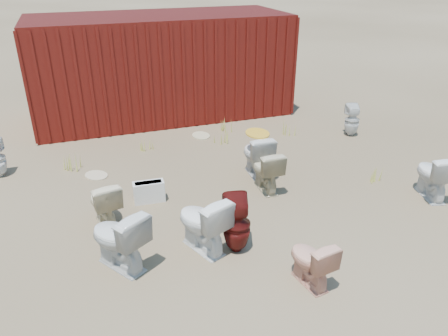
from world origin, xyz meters
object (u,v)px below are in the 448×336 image
object	(u,v)px
shipping_container	(162,66)
toilet_back_yellowlid	(257,155)
toilet_front_a	(118,239)
loose_tank	(149,192)
toilet_front_maroon	(237,224)
toilet_back_beige_right	(266,170)
toilet_back_e	(352,120)
toilet_front_pink	(311,261)
toilet_front_c	(202,223)
toilet_front_e	(433,175)
toilet_back_beige_left	(104,202)

from	to	relation	value
shipping_container	toilet_back_yellowlid	distance (m)	4.16
toilet_front_a	loose_tank	xyz separation A→B (m)	(0.66, 1.53, -0.25)
toilet_front_maroon	toilet_back_beige_right	size ratio (longest dim) A/B	1.11
toilet_back_e	loose_tank	xyz separation A→B (m)	(-4.79, -1.41, -0.18)
shipping_container	toilet_front_pink	size ratio (longest dim) A/B	9.16
toilet_front_c	toilet_front_e	bearing A→B (deg)	159.87
shipping_container	toilet_front_a	xyz separation A→B (m)	(-1.85, -5.83, -0.78)
toilet_back_yellowlid	loose_tank	bearing A→B (deg)	11.35
toilet_front_a	toilet_back_e	world-z (taller)	toilet_front_a
toilet_front_maroon	toilet_back_e	xyz separation A→B (m)	(3.91, 3.11, -0.06)
toilet_back_yellowlid	toilet_back_e	xyz separation A→B (m)	(2.77, 1.11, -0.05)
toilet_front_c	loose_tank	world-z (taller)	toilet_front_c
shipping_container	toilet_front_e	size ratio (longest dim) A/B	7.57
toilet_front_c	toilet_back_beige_left	xyz separation A→B (m)	(-1.18, 1.07, -0.05)
toilet_front_c	toilet_back_beige_right	bearing A→B (deg)	-162.03
shipping_container	toilet_back_beige_right	distance (m)	4.69
toilet_front_pink	toilet_front_maroon	bearing A→B (deg)	-65.71
toilet_front_e	toilet_front_c	bearing A→B (deg)	16.41
toilet_back_beige_right	toilet_front_maroon	bearing A→B (deg)	54.58
shipping_container	toilet_back_e	size ratio (longest dim) A/B	8.45
toilet_back_beige_left	toilet_back_beige_right	distance (m)	2.70
toilet_front_pink	toilet_front_e	world-z (taller)	toilet_front_e
shipping_container	toilet_back_beige_right	bearing A→B (deg)	-80.42
toilet_front_a	toilet_front_maroon	distance (m)	1.54
toilet_back_beige_left	toilet_back_e	distance (m)	5.83
toilet_front_maroon	toilet_back_beige_right	distance (m)	1.80
toilet_front_a	toilet_front_e	world-z (taller)	toilet_front_a
toilet_front_pink	toilet_back_yellowlid	distance (m)	2.97
toilet_front_a	toilet_front_maroon	size ratio (longest dim) A/B	1.03
shipping_container	toilet_front_e	world-z (taller)	shipping_container
toilet_front_pink	toilet_back_e	distance (m)	5.21
toilet_front_c	loose_tank	distance (m)	1.60
shipping_container	toilet_front_a	bearing A→B (deg)	-107.57
toilet_back_beige_left	toilet_back_beige_right	bearing A→B (deg)	174.68
toilet_back_yellowlid	toilet_back_e	size ratio (longest dim) A/B	1.14
toilet_back_e	toilet_front_a	bearing A→B (deg)	45.33
toilet_back_beige_left	toilet_back_yellowlid	size ratio (longest dim) A/B	0.92
toilet_front_a	toilet_back_beige_right	xyz separation A→B (m)	(2.62, 1.27, -0.05)
shipping_container	loose_tank	world-z (taller)	shipping_container
shipping_container	toilet_front_e	xyz separation A→B (m)	(3.26, -5.69, -0.80)
shipping_container	toilet_front_maroon	distance (m)	6.06
loose_tank	toilet_front_pink	bearing A→B (deg)	-57.35
toilet_front_a	toilet_back_beige_right	size ratio (longest dim) A/B	1.14
toilet_front_e	toilet_back_beige_left	xyz separation A→B (m)	(-5.18, 0.93, -0.03)
shipping_container	toilet_back_beige_left	xyz separation A→B (m)	(-1.92, -4.76, -0.83)
toilet_front_pink	toilet_back_yellowlid	bearing A→B (deg)	-109.45
toilet_front_a	toilet_back_beige_left	world-z (taller)	toilet_front_a
toilet_front_pink	toilet_back_beige_right	bearing A→B (deg)	-110.36
toilet_front_pink	toilet_front_c	xyz separation A→B (m)	(-1.03, 1.10, 0.09)
toilet_front_maroon	loose_tank	world-z (taller)	toilet_front_maroon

